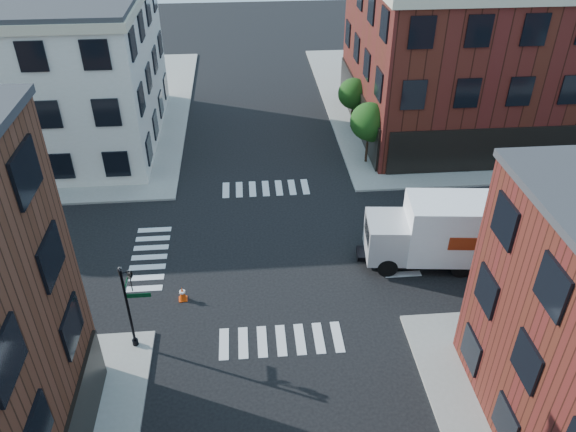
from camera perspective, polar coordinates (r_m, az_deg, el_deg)
The scene contains 10 objects.
ground at distance 32.47m, azimuth -1.63°, elevation -3.57°, with size 120.00×120.00×0.00m, color black.
sidewalk_ne at distance 55.38m, azimuth 19.58°, elevation 11.17°, with size 30.00×30.00×0.15m, color gray.
sidewalk_nw at distance 54.41m, azimuth -26.11°, elevation 9.23°, with size 30.00×30.00×0.15m, color gray.
building_ne at distance 49.04m, azimuth 22.54°, elevation 15.17°, with size 25.00×16.00×12.00m, color #481C12.
building_nw at distance 47.53m, azimuth -27.25°, elevation 12.82°, with size 22.00×16.00×11.00m, color silver.
tree_near at distance 40.35m, azimuth 8.32°, elevation 9.29°, with size 2.69×2.69×4.49m.
tree_far at distance 45.85m, azimuth 6.72°, elevation 12.10°, with size 2.43×2.43×4.07m.
signal_pole at distance 26.05m, azimuth -15.87°, elevation -8.13°, with size 1.29×1.24×4.60m.
box_truck at distance 31.63m, azimuth 16.19°, elevation -1.55°, with size 9.09×3.54×4.03m.
traffic_cone at distance 29.55m, azimuth -10.67°, elevation -7.77°, with size 0.47×0.47×0.80m.
Camera 1 is at (-1.27, -25.73, 19.77)m, focal length 35.00 mm.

